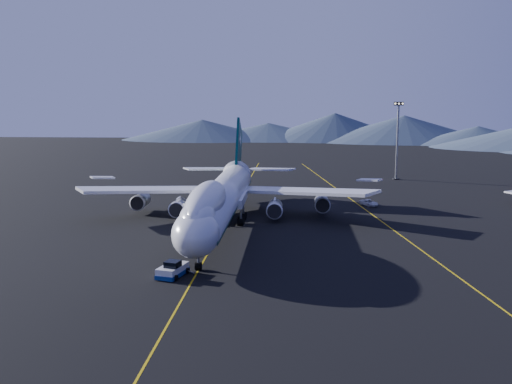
# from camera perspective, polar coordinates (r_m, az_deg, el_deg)

# --- Properties ---
(ground) EXTENTS (500.00, 500.00, 0.00)m
(ground) POSITION_cam_1_polar(r_m,az_deg,el_deg) (105.86, -3.40, -3.60)
(ground) COLOR black
(ground) RESTS_ON ground
(taxiway_line_main) EXTENTS (0.25, 220.00, 0.01)m
(taxiway_line_main) POSITION_cam_1_polar(r_m,az_deg,el_deg) (105.86, -3.40, -3.59)
(taxiway_line_main) COLOR #C7A40B
(taxiway_line_main) RESTS_ON ground
(taxiway_line_side) EXTENTS (28.08, 198.09, 0.01)m
(taxiway_line_side) POSITION_cam_1_polar(r_m,az_deg,el_deg) (116.05, 12.12, -2.65)
(taxiway_line_side) COLOR #C7A40B
(taxiway_line_side) RESTS_ON ground
(boeing_747) EXTENTS (59.62, 72.43, 19.37)m
(boeing_747) POSITION_cam_1_polar(r_m,az_deg,el_deg) (104.76, -3.42, -0.49)
(boeing_747) COLOR silver
(boeing_747) RESTS_ON ground
(pushback_tug) EXTENTS (4.05, 5.79, 2.30)m
(pushback_tug) POSITION_cam_1_polar(r_m,az_deg,el_deg) (78.03, -8.34, -7.81)
(pushback_tug) COLOR silver
(pushback_tug) RESTS_ON ground
(service_van) EXTENTS (4.32, 5.44, 1.38)m
(service_van) POSITION_cam_1_polar(r_m,az_deg,el_deg) (130.01, 11.23, -1.05)
(service_van) COLOR silver
(service_van) RESTS_ON ground
(floodlight_mast) EXTENTS (2.82, 2.12, 22.86)m
(floodlight_mast) POSITION_cam_1_polar(r_m,az_deg,el_deg) (173.67, 13.95, 5.03)
(floodlight_mast) COLOR black
(floodlight_mast) RESTS_ON ground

